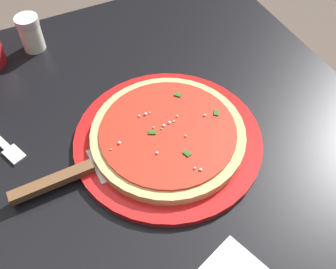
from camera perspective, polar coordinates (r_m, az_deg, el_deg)
name	(u,v)px	position (r m, az deg, el deg)	size (l,w,h in m)	color
restaurant_table	(162,197)	(0.78, -0.90, -9.00)	(0.89, 0.78, 0.74)	black
serving_plate	(168,140)	(0.66, 0.00, -0.77)	(0.31, 0.31, 0.01)	red
pizza	(168,134)	(0.65, 0.00, 0.06)	(0.25, 0.25, 0.02)	#DBB26B
pizza_server	(78,172)	(0.63, -12.83, -5.33)	(0.07, 0.22, 0.01)	silver
parmesan_shaker	(31,33)	(0.86, -19.18, 13.62)	(0.05, 0.05, 0.07)	silver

